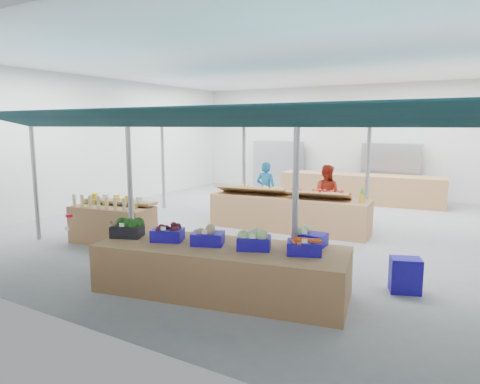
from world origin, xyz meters
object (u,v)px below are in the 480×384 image
Objects in this scene: fruit_counter at (288,213)px; vendor_right at (326,195)px; vendor_left at (266,190)px; crate_stack at (405,275)px; veg_counter at (221,269)px; bottle_shelf at (114,223)px.

fruit_counter is 1.31m from vendor_right.
vendor_left reaches higher than fruit_counter.
vendor_right is at bearing 57.23° from fruit_counter.
crate_stack is (3.32, -2.88, -0.15)m from fruit_counter.
crate_stack is (2.55, 1.51, -0.10)m from veg_counter.
crate_stack is at bearing 134.49° from vendor_left.
vendor_left reaches higher than crate_stack.
bottle_shelf is 5.52m from vendor_right.
bottle_shelf is 4.56m from vendor_left.
vendor_left is at bearing 58.32° from bottle_shelf.
veg_counter is at bearing 87.65° from vendor_right.
vendor_left reaches higher than veg_counter.
veg_counter is 7.03× the size of crate_stack.
veg_counter is at bearing 105.63° from vendor_left.
veg_counter reaches higher than crate_stack.
vendor_left is (-1.97, 5.48, 0.43)m from veg_counter.
bottle_shelf reaches higher than veg_counter.
veg_counter is at bearing -84.16° from fruit_counter.
vendor_right is at bearing 40.87° from bottle_shelf.
veg_counter is at bearing -27.53° from bottle_shelf.
bottle_shelf is 1.22× the size of vendor_left.
vendor_right reaches higher than bottle_shelf.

